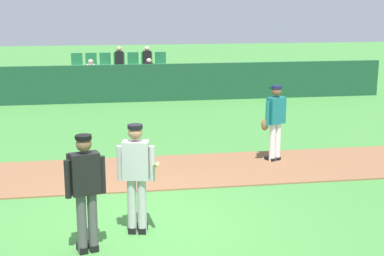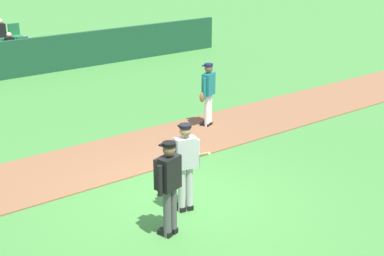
% 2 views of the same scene
% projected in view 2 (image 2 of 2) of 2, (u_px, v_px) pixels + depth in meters
% --- Properties ---
extents(ground_plane, '(80.00, 80.00, 0.00)m').
position_uv_depth(ground_plane, '(185.00, 202.00, 10.92)').
color(ground_plane, '#42843A').
extents(infield_dirt_path, '(28.00, 2.42, 0.03)m').
position_uv_depth(infield_dirt_path, '(114.00, 157.00, 13.04)').
color(infield_dirt_path, brown).
rests_on(infield_dirt_path, ground).
extents(batter_grey_jersey, '(0.62, 0.80, 1.76)m').
position_uv_depth(batter_grey_jersey, '(186.00, 164.00, 10.28)').
color(batter_grey_jersey, '#B2B2B2').
rests_on(batter_grey_jersey, ground).
extents(umpire_home_plate, '(0.57, 0.38, 1.76)m').
position_uv_depth(umpire_home_plate, '(169.00, 183.00, 9.43)').
color(umpire_home_plate, '#4C4C4C').
rests_on(umpire_home_plate, ground).
extents(runner_teal_jersey, '(0.65, 0.41, 1.76)m').
position_uv_depth(runner_teal_jersey, '(208.00, 93.00, 14.80)').
color(runner_teal_jersey, white).
rests_on(runner_teal_jersey, ground).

